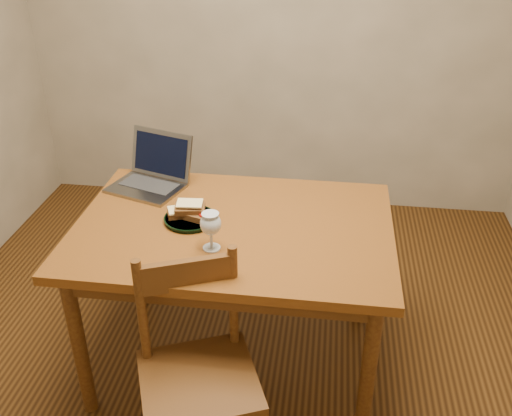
# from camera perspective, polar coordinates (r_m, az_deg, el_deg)

# --- Properties ---
(floor) EXTENTS (3.20, 3.20, 0.02)m
(floor) POSITION_cam_1_polar(r_m,az_deg,el_deg) (2.81, -2.04, -14.68)
(floor) COLOR black
(floor) RESTS_ON ground
(back_wall) EXTENTS (3.20, 0.02, 2.60)m
(back_wall) POSITION_cam_1_polar(r_m,az_deg,el_deg) (3.67, 1.99, 19.29)
(back_wall) COLOR gray
(back_wall) RESTS_ON floor
(table) EXTENTS (1.30, 0.90, 0.74)m
(table) POSITION_cam_1_polar(r_m,az_deg,el_deg) (2.39, -2.25, -3.44)
(table) COLOR #54310E
(table) RESTS_ON floor
(chair) EXTENTS (0.53, 0.51, 0.44)m
(chair) POSITION_cam_1_polar(r_m,az_deg,el_deg) (2.10, -5.93, -15.41)
(chair) COLOR #3C1D0C
(chair) RESTS_ON floor
(plate) EXTENTS (0.22, 0.22, 0.02)m
(plate) POSITION_cam_1_polar(r_m,az_deg,el_deg) (2.38, -6.59, -1.10)
(plate) COLOR black
(plate) RESTS_ON table
(sandwich_cheese) EXTENTS (0.13, 0.11, 0.04)m
(sandwich_cheese) POSITION_cam_1_polar(r_m,az_deg,el_deg) (2.38, -7.42, -0.34)
(sandwich_cheese) COLOR #381E0C
(sandwich_cheese) RESTS_ON plate
(sandwich_tomato) EXTENTS (0.14, 0.10, 0.04)m
(sandwich_tomato) POSITION_cam_1_polar(r_m,az_deg,el_deg) (2.34, -5.70, -0.71)
(sandwich_tomato) COLOR #381E0C
(sandwich_tomato) RESTS_ON plate
(sandwich_top) EXTENTS (0.13, 0.09, 0.04)m
(sandwich_top) POSITION_cam_1_polar(r_m,az_deg,el_deg) (2.35, -6.63, 0.08)
(sandwich_top) COLOR #381E0C
(sandwich_top) RESTS_ON plate
(milk_glass) EXTENTS (0.08, 0.08, 0.16)m
(milk_glass) POSITION_cam_1_polar(r_m,az_deg,el_deg) (2.15, -4.53, -2.31)
(milk_glass) COLOR white
(milk_glass) RESTS_ON table
(laptop) EXTENTS (0.39, 0.37, 0.23)m
(laptop) POSITION_cam_1_polar(r_m,az_deg,el_deg) (2.68, -10.25, 3.58)
(laptop) COLOR slate
(laptop) RESTS_ON table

